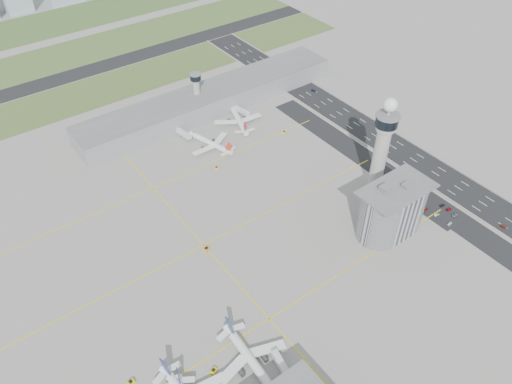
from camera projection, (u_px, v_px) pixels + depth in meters
ground at (293, 246)px, 277.23m from camera, size 1000.00×1000.00×0.00m
grass_strip_0 at (97, 91)px, 404.15m from camera, size 480.00×50.00×0.08m
grass_strip_1 at (64, 57)px, 449.43m from camera, size 480.00×60.00×0.08m
grass_strip_2 at (35, 27)px, 497.72m from camera, size 480.00×70.00×0.08m
runway at (80, 73)px, 426.47m from camera, size 480.00×22.00×0.10m
highway at (428, 169)px, 328.35m from camera, size 28.00×500.00×0.10m
barrier_left at (414, 176)px, 321.75m from camera, size 0.60×500.00×1.20m
barrier_right at (442, 160)px, 334.21m from camera, size 0.60×500.00×1.20m
landside_road at (415, 192)px, 311.20m from camera, size 18.00×260.00×0.08m
parking_lot at (428, 204)px, 303.05m from camera, size 20.00×44.00×0.10m
taxiway_line_h_0 at (269, 319)px, 241.32m from camera, size 260.00×0.60×0.01m
taxiway_line_h_1 at (204, 245)px, 277.55m from camera, size 260.00×0.60×0.01m
taxiway_line_h_2 at (153, 188)px, 313.77m from camera, size 260.00×0.60×0.01m
taxiway_line_v at (204, 245)px, 277.55m from camera, size 0.60×260.00×0.01m
control_tower at (383, 143)px, 290.90m from camera, size 14.00×14.00×64.50m
secondary_tower at (197, 90)px, 368.69m from camera, size 8.60×8.60×31.90m
admin_building at (392, 209)px, 276.95m from camera, size 42.00×24.00×33.50m
terminal_pier at (210, 99)px, 379.15m from camera, size 210.00×32.00×15.80m
airplane_near_c at (252, 358)px, 219.07m from camera, size 38.24×44.37×11.98m
airplane_far_a at (210, 140)px, 343.45m from camera, size 42.66×46.78×11.01m
airplane_far_b at (238, 115)px, 366.10m from camera, size 48.03×52.08×11.97m
jet_bridge_near_2 at (289, 380)px, 214.94m from camera, size 5.39×14.31×5.70m
jet_bridge_far_0 at (178, 131)px, 355.93m from camera, size 5.39×14.31×5.70m
jet_bridge_far_1 at (235, 109)px, 378.16m from camera, size 5.39×14.31×5.70m
tug_0 at (131, 382)px, 216.03m from camera, size 3.47×2.60×1.87m
tug_1 at (214, 371)px, 220.07m from camera, size 3.79×3.30×1.84m
tug_2 at (242, 345)px, 229.81m from camera, size 3.39×2.57×1.81m
tug_3 at (206, 249)px, 274.03m from camera, size 4.34×3.93×2.08m
tug_4 at (217, 168)px, 327.88m from camera, size 3.42×3.04×1.65m
tug_5 at (284, 132)px, 358.82m from camera, size 2.83×3.34×1.64m
car_lot_0 at (450, 224)px, 289.33m from camera, size 3.90×1.88×1.28m
car_lot_1 at (437, 215)px, 294.97m from camera, size 3.92×1.62×1.26m
car_lot_2 at (425, 209)px, 298.56m from camera, size 4.88×2.74×1.29m
car_lot_3 at (419, 204)px, 301.86m from camera, size 4.41×1.97×1.26m
car_lot_4 at (410, 197)px, 306.72m from camera, size 3.46×1.54×1.16m
car_lot_5 at (399, 190)px, 311.66m from camera, size 3.98×1.81×1.27m
car_lot_6 at (455, 215)px, 294.79m from camera, size 4.56×2.52×1.21m
car_lot_7 at (449, 209)px, 298.60m from camera, size 4.05×1.75×1.16m
car_lot_8 at (442, 205)px, 301.07m from camera, size 3.73×1.85×1.22m
car_lot_9 at (426, 195)px, 307.70m from camera, size 3.93×1.42×1.29m
car_lot_10 at (423, 192)px, 310.19m from camera, size 4.65×2.54×1.24m
car_lot_11 at (409, 184)px, 315.87m from camera, size 4.11×2.00×1.15m
car_hw_0 at (504, 227)px, 287.54m from camera, size 1.96×3.95×1.29m
car_hw_1 at (383, 140)px, 352.05m from camera, size 1.55×3.60×1.15m
car_hw_2 at (314, 91)px, 403.41m from camera, size 2.36×4.42×1.18m
car_hw_4 at (257, 68)px, 432.69m from camera, size 1.78×3.92×1.31m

